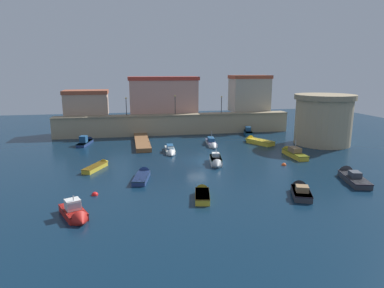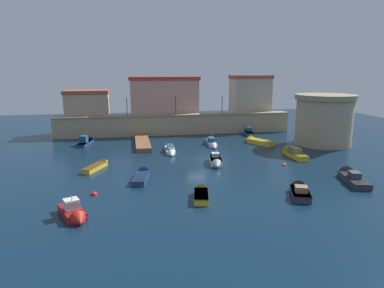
% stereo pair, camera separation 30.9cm
% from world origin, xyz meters
% --- Properties ---
extents(ground_plane, '(112.37, 112.37, 0.00)m').
position_xyz_m(ground_plane, '(0.00, 0.00, 0.00)').
color(ground_plane, '#0C2338').
extents(quay_wall, '(44.67, 2.87, 3.85)m').
position_xyz_m(quay_wall, '(0.00, 20.01, 1.94)').
color(quay_wall, tan).
rests_on(quay_wall, ground).
extents(old_town_backdrop, '(40.85, 5.52, 7.44)m').
position_xyz_m(old_town_backdrop, '(0.62, 23.63, 7.00)').
color(old_town_backdrop, tan).
rests_on(old_town_backdrop, ground).
extents(fortress_tower, '(9.63, 9.63, 8.20)m').
position_xyz_m(fortress_tower, '(22.57, 6.49, 4.16)').
color(fortress_tower, tan).
rests_on(fortress_tower, ground).
extents(pier_dock, '(2.31, 12.87, 0.70)m').
position_xyz_m(pier_dock, '(-6.78, 12.29, 0.33)').
color(pier_dock, brown).
rests_on(pier_dock, ground).
extents(quay_lamp_0, '(0.32, 0.32, 3.35)m').
position_xyz_m(quay_lamp_0, '(-9.14, 20.01, 6.08)').
color(quay_lamp_0, black).
rests_on(quay_lamp_0, quay_wall).
extents(quay_lamp_1, '(0.32, 0.32, 3.63)m').
position_xyz_m(quay_lamp_1, '(-0.03, 20.01, 6.24)').
color(quay_lamp_1, black).
rests_on(quay_lamp_1, quay_wall).
extents(quay_lamp_2, '(0.32, 0.32, 3.33)m').
position_xyz_m(quay_lamp_2, '(9.07, 20.01, 6.07)').
color(quay_lamp_2, black).
rests_on(quay_lamp_2, quay_wall).
extents(moored_boat_0, '(3.15, 4.65, 2.32)m').
position_xyz_m(moored_boat_0, '(-13.55, -15.96, 0.45)').
color(moored_boat_0, red).
rests_on(moored_boat_0, ground).
extents(moored_boat_1, '(4.27, 6.01, 1.70)m').
position_xyz_m(moored_boat_1, '(12.06, 9.17, 0.38)').
color(moored_boat_1, gold).
rests_on(moored_boat_1, ground).
extents(moored_boat_2, '(2.27, 5.01, 3.03)m').
position_xyz_m(moored_boat_2, '(2.07, -2.38, 0.47)').
color(moored_boat_2, silver).
rests_on(moored_boat_2, ground).
extents(moored_boat_3, '(2.61, 6.35, 1.97)m').
position_xyz_m(moored_boat_3, '(-15.90, 14.24, 0.41)').
color(moored_boat_3, navy).
rests_on(moored_boat_3, ground).
extents(moored_boat_4, '(2.51, 5.69, 1.36)m').
position_xyz_m(moored_boat_4, '(-7.57, -6.03, 0.29)').
color(moored_boat_4, navy).
rests_on(moored_boat_4, ground).
extents(moored_boat_5, '(3.13, 4.83, 1.65)m').
position_xyz_m(moored_boat_5, '(7.48, -14.26, 0.39)').
color(moored_boat_5, '#333338').
rests_on(moored_boat_5, ground).
extents(moored_boat_6, '(1.95, 6.68, 2.72)m').
position_xyz_m(moored_boat_6, '(4.37, 8.79, 0.36)').
color(moored_boat_6, white).
rests_on(moored_boat_6, ground).
extents(moored_boat_7, '(1.48, 6.59, 2.79)m').
position_xyz_m(moored_boat_7, '(14.03, 0.21, 0.47)').
color(moored_boat_7, gold).
rests_on(moored_boat_7, ground).
extents(moored_boat_8, '(2.87, 6.85, 1.76)m').
position_xyz_m(moored_boat_8, '(13.83, 18.02, 0.46)').
color(moored_boat_8, '#195689').
rests_on(moored_boat_8, ground).
extents(moored_boat_9, '(2.16, 4.47, 1.27)m').
position_xyz_m(moored_boat_9, '(-2.21, -13.14, 0.33)').
color(moored_boat_9, gold).
rests_on(moored_boat_9, ground).
extents(moored_boat_10, '(3.43, 6.78, 1.77)m').
position_xyz_m(moored_boat_10, '(15.37, -11.02, 0.38)').
color(moored_boat_10, '#333338').
rests_on(moored_boat_10, ground).
extents(moored_boat_11, '(3.40, 5.32, 1.08)m').
position_xyz_m(moored_boat_11, '(-12.81, -1.06, 0.31)').
color(moored_boat_11, gold).
rests_on(moored_boat_11, ground).
extents(moored_boat_12, '(1.62, 5.86, 1.47)m').
position_xyz_m(moored_boat_12, '(-2.94, 5.02, 0.33)').
color(moored_boat_12, white).
rests_on(moored_boat_12, ground).
extents(mooring_buoy_0, '(0.61, 0.61, 0.61)m').
position_xyz_m(mooring_buoy_0, '(10.59, -4.36, 0.00)').
color(mooring_buoy_0, '#EA4C19').
rests_on(mooring_buoy_0, ground).
extents(mooring_buoy_1, '(0.65, 0.65, 0.65)m').
position_xyz_m(mooring_buoy_1, '(-12.47, -10.71, 0.00)').
color(mooring_buoy_1, red).
rests_on(mooring_buoy_1, ground).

